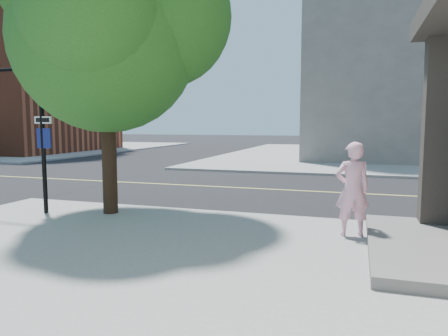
% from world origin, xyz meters
% --- Properties ---
extents(ground, '(140.00, 140.00, 0.00)m').
position_xyz_m(ground, '(0.00, 0.00, 0.00)').
color(ground, black).
rests_on(ground, ground).
extents(road_ew, '(140.00, 9.00, 0.01)m').
position_xyz_m(road_ew, '(0.00, 4.50, 0.01)').
color(road_ew, black).
rests_on(road_ew, ground).
extents(sidewalk_nw, '(26.00, 25.00, 0.12)m').
position_xyz_m(sidewalk_nw, '(-23.00, 21.50, 0.06)').
color(sidewalk_nw, gray).
rests_on(sidewalk_nw, ground).
extents(sidewalk_ne, '(29.00, 25.00, 0.12)m').
position_xyz_m(sidewalk_ne, '(13.50, 21.50, 0.06)').
color(sidewalk_ne, gray).
rests_on(sidewalk_ne, ground).
extents(church, '(15.20, 12.00, 14.40)m').
position_xyz_m(church, '(-20.00, 18.00, 7.18)').
color(church, brown).
rests_on(church, sidewalk_nw).
extents(man_on_phone, '(0.77, 0.62, 1.85)m').
position_xyz_m(man_on_phone, '(8.10, -1.46, 1.05)').
color(man_on_phone, '#FBB4CF').
rests_on(man_on_phone, sidewalk_se).
extents(street_tree, '(5.45, 4.95, 7.23)m').
position_xyz_m(street_tree, '(2.51, -1.04, 4.79)').
color(street_tree, black).
rests_on(street_tree, sidewalk_se).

